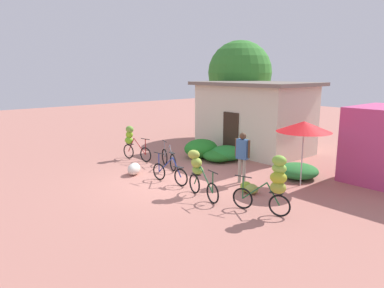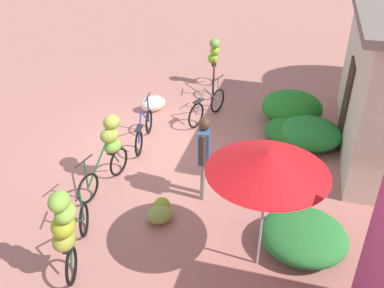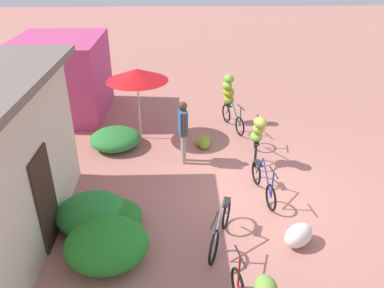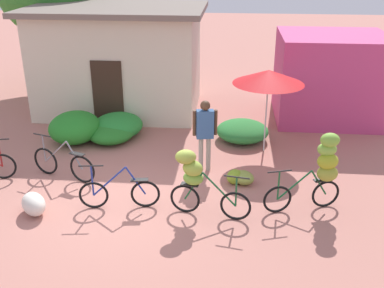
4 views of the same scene
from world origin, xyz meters
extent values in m
plane|color=#B27063|center=(0.00, 0.00, 0.00)|extent=(60.00, 60.00, 0.00)
cube|color=#332319|center=(-1.50, 4.46, 1.00)|extent=(0.90, 0.06, 2.00)
cube|color=#C24078|center=(5.12, 5.87, 1.30)|extent=(3.20, 2.80, 2.60)
ellipsoid|color=#258527|center=(-2.15, 3.24, 0.42)|extent=(1.40, 1.57, 0.83)
ellipsoid|color=#257725|center=(-1.17, 3.35, 0.25)|extent=(1.28, 1.35, 0.50)
ellipsoid|color=#278932|center=(-1.07, 3.74, 0.32)|extent=(1.41, 1.51, 0.63)
ellipsoid|color=#2A8036|center=(2.46, 3.77, 0.27)|extent=(1.45, 1.48, 0.53)
cylinder|color=beige|center=(3.02, 3.08, 1.06)|extent=(0.04, 0.04, 2.12)
cone|color=red|center=(3.02, 3.08, 2.02)|extent=(1.80, 1.80, 0.35)
torus|color=black|center=(-3.11, 0.92, 0.32)|extent=(0.63, 0.18, 0.64)
cylinder|color=black|center=(-3.11, 0.92, 1.00)|extent=(0.50, 0.13, 0.03)
cylinder|color=maroon|center=(-3.11, 0.92, 0.66)|extent=(0.04, 0.04, 0.68)
ellipsoid|color=#73AA3D|center=(-4.03, 0.73, 1.32)|extent=(0.42, 0.35, 0.30)
torus|color=black|center=(-2.20, 1.25, 0.34)|extent=(0.65, 0.27, 0.67)
torus|color=black|center=(-1.20, 0.91, 0.34)|extent=(0.65, 0.27, 0.67)
cylinder|color=slate|center=(-1.38, 0.97, 0.65)|extent=(0.39, 0.16, 0.64)
cylinder|color=slate|center=(-1.88, 1.14, 0.65)|extent=(0.68, 0.27, 0.65)
cylinder|color=black|center=(-2.20, 1.25, 1.00)|extent=(0.48, 0.19, 0.03)
cylinder|color=slate|center=(-2.20, 1.25, 0.67)|extent=(0.04, 0.04, 0.66)
cube|color=black|center=(-1.30, 0.94, 0.70)|extent=(0.39, 0.25, 0.02)
torus|color=black|center=(-0.63, -0.16, 0.30)|extent=(0.61, 0.13, 0.61)
torus|color=black|center=(0.42, -0.02, 0.30)|extent=(0.61, 0.13, 0.61)
cylinder|color=navy|center=(0.24, -0.04, 0.62)|extent=(0.40, 0.09, 0.65)
cylinder|color=navy|center=(-0.29, -0.11, 0.62)|extent=(0.71, 0.13, 0.65)
cylinder|color=black|center=(-0.63, -0.16, 0.97)|extent=(0.50, 0.10, 0.03)
cylinder|color=navy|center=(-0.63, -0.16, 0.64)|extent=(0.04, 0.04, 0.67)
cube|color=black|center=(0.32, -0.03, 0.64)|extent=(0.38, 0.19, 0.02)
torus|color=black|center=(2.28, -0.34, 0.31)|extent=(0.62, 0.17, 0.62)
torus|color=black|center=(1.26, -0.14, 0.31)|extent=(0.62, 0.17, 0.62)
cylinder|color=#19592D|center=(1.44, -0.18, 0.63)|extent=(0.39, 0.11, 0.66)
cylinder|color=#19592D|center=(1.95, -0.27, 0.63)|extent=(0.69, 0.17, 0.67)
cylinder|color=black|center=(2.28, -0.34, 0.95)|extent=(0.50, 0.12, 0.03)
cylinder|color=#19592D|center=(2.28, -0.34, 0.63)|extent=(0.04, 0.04, 0.64)
cube|color=black|center=(1.36, -0.16, 0.65)|extent=(0.38, 0.20, 0.02)
ellipsoid|color=#76AB3A|center=(1.43, -0.16, 0.80)|extent=(0.47, 0.41, 0.27)
ellipsoid|color=#93AF3B|center=(1.42, -0.20, 1.04)|extent=(0.50, 0.46, 0.31)
ellipsoid|color=#95A93C|center=(1.28, -0.20, 1.27)|extent=(0.43, 0.35, 0.28)
torus|color=black|center=(3.12, 0.01, 0.30)|extent=(0.59, 0.23, 0.61)
torus|color=black|center=(4.13, 0.33, 0.30)|extent=(0.59, 0.23, 0.61)
cylinder|color=#19592D|center=(3.96, 0.27, 0.59)|extent=(0.39, 0.15, 0.59)
cylinder|color=#19592D|center=(3.45, 0.12, 0.59)|extent=(0.69, 0.24, 0.60)
cylinder|color=black|center=(3.12, 0.01, 0.94)|extent=(0.49, 0.18, 0.03)
cylinder|color=#19592D|center=(3.12, 0.01, 0.62)|extent=(0.04, 0.04, 0.63)
cube|color=black|center=(4.03, 0.29, 0.64)|extent=(0.39, 0.24, 0.02)
ellipsoid|color=#929E33|center=(4.10, 0.27, 0.81)|extent=(0.50, 0.43, 0.33)
ellipsoid|color=#9DAD26|center=(4.08, 0.29, 1.07)|extent=(0.55, 0.50, 0.33)
ellipsoid|color=#84B942|center=(4.05, 0.35, 1.30)|extent=(0.45, 0.40, 0.27)
ellipsoid|color=#7CB43C|center=(4.07, 0.30, 1.52)|extent=(0.44, 0.39, 0.28)
ellipsoid|color=olive|center=(2.46, 1.19, 0.15)|extent=(0.67, 0.67, 0.31)
ellipsoid|color=olive|center=(2.26, 1.17, 0.17)|extent=(0.49, 0.47, 0.35)
ellipsoid|color=silver|center=(-1.79, -0.47, 0.22)|extent=(0.78, 0.82, 0.44)
cylinder|color=gray|center=(1.62, 1.80, 0.43)|extent=(0.11, 0.11, 0.86)
cylinder|color=gray|center=(1.44, 1.77, 0.43)|extent=(0.11, 0.11, 0.86)
cube|color=#33598C|center=(1.53, 1.79, 1.20)|extent=(0.43, 0.27, 0.68)
cylinder|color=#4C3321|center=(1.78, 1.83, 1.23)|extent=(0.08, 0.08, 0.61)
cylinder|color=#4C3321|center=(1.28, 1.74, 1.23)|extent=(0.08, 0.08, 0.61)
sphere|color=#4C3321|center=(1.53, 1.79, 1.65)|extent=(0.23, 0.23, 0.23)
camera|label=1|loc=(9.35, -7.25, 3.77)|focal=33.38mm
camera|label=2|loc=(8.10, 3.35, 5.32)|focal=39.64mm
camera|label=3|loc=(-7.58, 1.82, 5.39)|focal=35.80mm
camera|label=4|loc=(2.12, -8.09, 5.01)|focal=42.60mm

